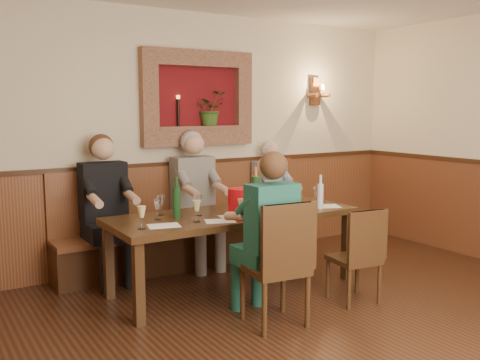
% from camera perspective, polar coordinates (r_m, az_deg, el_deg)
% --- Properties ---
extents(room_shell, '(6.04, 6.04, 2.82)m').
position_cam_1_polar(room_shell, '(3.58, 15.18, 9.77)').
color(room_shell, beige).
rests_on(room_shell, ground).
extents(wainscoting, '(6.02, 6.02, 1.15)m').
position_cam_1_polar(wainscoting, '(3.76, 14.47, -10.45)').
color(wainscoting, brown).
rests_on(wainscoting, ground).
extents(wall_niche, '(1.36, 0.30, 1.06)m').
position_cam_1_polar(wall_niche, '(6.10, -4.14, 8.28)').
color(wall_niche, '#620E12').
rests_on(wall_niche, ground).
extents(wall_sconce, '(0.25, 0.20, 0.35)m').
position_cam_1_polar(wall_sconce, '(7.02, 8.12, 9.26)').
color(wall_sconce, brown).
rests_on(wall_sconce, ground).
extents(dining_table, '(2.40, 0.90, 0.75)m').
position_cam_1_polar(dining_table, '(5.14, -0.65, -4.29)').
color(dining_table, '#351E0F').
rests_on(dining_table, ground).
extents(bench, '(3.00, 0.45, 1.11)m').
position_cam_1_polar(bench, '(6.02, -5.36, -5.93)').
color(bench, '#381E0F').
rests_on(bench, ground).
extents(chair_near_left, '(0.50, 0.50, 1.02)m').
position_cam_1_polar(chair_near_left, '(4.40, 3.82, -11.50)').
color(chair_near_left, '#351E0F').
rests_on(chair_near_left, ground).
extents(chair_near_right, '(0.43, 0.43, 0.86)m').
position_cam_1_polar(chair_near_right, '(5.00, 12.13, -9.83)').
color(chair_near_right, '#351E0F').
rests_on(chair_near_right, ground).
extents(person_bench_left, '(0.45, 0.55, 1.49)m').
position_cam_1_polar(person_bench_left, '(5.50, -13.99, -4.33)').
color(person_bench_left, black).
rests_on(person_bench_left, ground).
extents(person_bench_mid, '(0.45, 0.55, 1.50)m').
position_cam_1_polar(person_bench_mid, '(5.88, -4.63, -3.31)').
color(person_bench_mid, '#605B57').
rests_on(person_bench_mid, ground).
extents(person_bench_right, '(0.39, 0.48, 1.35)m').
position_cam_1_polar(person_bench_right, '(6.43, 3.60, -2.96)').
color(person_bench_right, navy).
rests_on(person_bench_right, ground).
extents(person_chair_front, '(0.41, 0.50, 1.40)m').
position_cam_1_polar(person_chair_front, '(4.43, 2.73, -7.51)').
color(person_chair_front, '#174150').
rests_on(person_chair_front, ground).
extents(spittoon_bucket, '(0.28, 0.28, 0.26)m').
position_cam_1_polar(spittoon_bucket, '(4.94, -0.01, -2.37)').
color(spittoon_bucket, red).
rests_on(spittoon_bucket, dining_table).
extents(wine_bottle_green_a, '(0.10, 0.10, 0.43)m').
position_cam_1_polar(wine_bottle_green_a, '(5.16, 1.69, -1.37)').
color(wine_bottle_green_a, '#19471E').
rests_on(wine_bottle_green_a, dining_table).
extents(wine_bottle_green_b, '(0.08, 0.08, 0.37)m').
position_cam_1_polar(wine_bottle_green_b, '(4.86, -6.78, -2.31)').
color(wine_bottle_green_b, '#19471E').
rests_on(wine_bottle_green_b, dining_table).
extents(water_bottle, '(0.08, 0.08, 0.34)m').
position_cam_1_polar(water_bottle, '(5.34, 8.56, -1.63)').
color(water_bottle, silver).
rests_on(water_bottle, dining_table).
extents(tasting_sheet_a, '(0.30, 0.25, 0.00)m').
position_cam_1_polar(tasting_sheet_a, '(4.59, -8.13, -4.84)').
color(tasting_sheet_a, white).
rests_on(tasting_sheet_a, dining_table).
extents(tasting_sheet_b, '(0.31, 0.25, 0.00)m').
position_cam_1_polar(tasting_sheet_b, '(4.92, -0.48, -3.91)').
color(tasting_sheet_b, white).
rests_on(tasting_sheet_b, dining_table).
extents(tasting_sheet_c, '(0.35, 0.31, 0.00)m').
position_cam_1_polar(tasting_sheet_c, '(5.50, 9.05, -2.77)').
color(tasting_sheet_c, white).
rests_on(tasting_sheet_c, dining_table).
extents(tasting_sheet_d, '(0.31, 0.27, 0.00)m').
position_cam_1_polar(tasting_sheet_d, '(4.73, -2.13, -4.40)').
color(tasting_sheet_d, white).
rests_on(tasting_sheet_d, dining_table).
extents(wine_glass_0, '(0.08, 0.08, 0.19)m').
position_cam_1_polar(wine_glass_0, '(4.49, -10.45, -3.96)').
color(wine_glass_0, '#E0D985').
rests_on(wine_glass_0, dining_table).
extents(wine_glass_1, '(0.08, 0.08, 0.19)m').
position_cam_1_polar(wine_glass_1, '(4.82, -8.77, -3.11)').
color(wine_glass_1, white).
rests_on(wine_glass_1, dining_table).
extents(wine_glass_2, '(0.08, 0.08, 0.19)m').
position_cam_1_polar(wine_glass_2, '(4.70, -4.63, -3.33)').
color(wine_glass_2, '#E0D985').
rests_on(wine_glass_2, dining_table).
extents(wine_glass_3, '(0.08, 0.08, 0.19)m').
position_cam_1_polar(wine_glass_3, '(4.98, -4.45, -2.70)').
color(wine_glass_3, white).
rests_on(wine_glass_3, dining_table).
extents(wine_glass_4, '(0.08, 0.08, 0.19)m').
position_cam_1_polar(wine_glass_4, '(4.97, -0.48, -2.70)').
color(wine_glass_4, '#E0D985').
rests_on(wine_glass_4, dining_table).
extents(wine_glass_5, '(0.08, 0.08, 0.19)m').
position_cam_1_polar(wine_glass_5, '(5.21, 0.19, -2.22)').
color(wine_glass_5, '#E0D985').
rests_on(wine_glass_5, dining_table).
extents(wine_glass_6, '(0.08, 0.08, 0.19)m').
position_cam_1_polar(wine_glass_6, '(5.18, 5.42, -2.30)').
color(wine_glass_6, white).
rests_on(wine_glass_6, dining_table).
extents(wine_glass_7, '(0.08, 0.08, 0.19)m').
position_cam_1_polar(wine_glass_7, '(5.54, 6.25, -1.66)').
color(wine_glass_7, '#E0D985').
rests_on(wine_glass_7, dining_table).
extents(wine_glass_8, '(0.08, 0.08, 0.19)m').
position_cam_1_polar(wine_glass_8, '(5.53, 8.18, -1.71)').
color(wine_glass_8, white).
rests_on(wine_glass_8, dining_table).
extents(wine_glass_9, '(0.08, 0.08, 0.19)m').
position_cam_1_polar(wine_glass_9, '(4.76, 0.18, -3.16)').
color(wine_glass_9, '#E0D985').
rests_on(wine_glass_9, dining_table).
extents(wine_glass_10, '(0.08, 0.08, 0.19)m').
position_cam_1_polar(wine_glass_10, '(5.04, -8.43, -2.64)').
color(wine_glass_10, white).
rests_on(wine_glass_10, dining_table).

